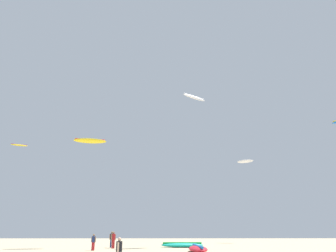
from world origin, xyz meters
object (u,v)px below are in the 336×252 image
(person_foreground, at_px, (119,249))
(kite_aloft_1, at_px, (194,97))
(kite_aloft_3, at_px, (90,141))
(kite_grounded_mid, at_px, (182,245))
(kite_grounded_near, at_px, (198,249))
(kite_aloft_5, at_px, (245,161))
(kite_aloft_0, at_px, (19,145))
(person_right, at_px, (113,239))
(person_left, at_px, (112,238))
(person_midground, at_px, (93,241))

(person_foreground, height_order, kite_aloft_1, kite_aloft_1)
(kite_aloft_3, bearing_deg, kite_grounded_mid, -7.09)
(person_foreground, xyz_separation_m, kite_grounded_near, (5.70, 11.03, -0.60))
(kite_aloft_3, height_order, kite_aloft_5, kite_aloft_5)
(kite_grounded_mid, bearing_deg, person_foreground, -104.05)
(kite_grounded_mid, relative_size, kite_aloft_1, 1.18)
(kite_grounded_mid, xyz_separation_m, kite_aloft_3, (-11.96, 1.49, 12.84))
(kite_grounded_mid, height_order, kite_aloft_5, kite_aloft_5)
(kite_grounded_near, relative_size, kite_aloft_3, 1.24)
(kite_aloft_1, bearing_deg, kite_aloft_0, -171.14)
(kite_aloft_5, bearing_deg, kite_aloft_0, -156.56)
(kite_aloft_0, distance_m, kite_aloft_1, 25.07)
(kite_aloft_5, bearing_deg, kite_aloft_3, -150.08)
(kite_grounded_near, relative_size, kite_aloft_0, 2.54)
(person_right, bearing_deg, person_left, 154.36)
(kite_aloft_3, bearing_deg, person_foreground, -70.38)
(kite_grounded_near, height_order, kite_aloft_3, kite_aloft_3)
(person_left, height_order, kite_aloft_5, kite_aloft_5)
(kite_aloft_1, bearing_deg, kite_aloft_3, -167.59)
(kite_grounded_near, distance_m, kite_aloft_5, 28.84)
(person_foreground, xyz_separation_m, kite_aloft_3, (-7.25, 20.33, 12.21))
(kite_grounded_near, height_order, kite_aloft_0, kite_aloft_0)
(kite_aloft_1, bearing_deg, person_right, -147.33)
(person_midground, relative_size, kite_aloft_0, 0.73)
(person_right, relative_size, kite_aloft_5, 0.61)
(kite_aloft_0, relative_size, kite_aloft_5, 0.75)
(kite_aloft_5, bearing_deg, person_foreground, -116.25)
(person_foreground, distance_m, person_midground, 14.38)
(person_foreground, height_order, kite_aloft_5, kite_aloft_5)
(person_midground, relative_size, person_left, 0.89)
(person_midground, bearing_deg, person_right, -3.82)
(person_foreground, xyz_separation_m, person_midground, (-4.44, 13.68, -0.00))
(person_right, xyz_separation_m, kite_aloft_1, (10.04, 6.44, 19.81))
(person_left, distance_m, kite_aloft_3, 12.79)
(person_foreground, height_order, kite_aloft_0, kite_aloft_0)
(kite_aloft_3, bearing_deg, kite_aloft_1, 12.41)
(person_right, relative_size, kite_aloft_3, 0.40)
(kite_aloft_1, bearing_deg, kite_grounded_mid, -116.85)
(person_midground, height_order, kite_grounded_near, person_midground)
(person_midground, relative_size, kite_grounded_mid, 0.32)
(kite_aloft_1, distance_m, kite_aloft_3, 16.56)
(kite_grounded_near, bearing_deg, kite_aloft_1, 83.75)
(kite_aloft_5, bearing_deg, person_left, -142.62)
(kite_aloft_5, bearing_deg, person_right, -139.14)
(kite_grounded_near, bearing_deg, person_foreground, -117.32)
(kite_grounded_near, xyz_separation_m, kite_aloft_3, (-12.95, 9.29, 12.81))
(person_right, distance_m, kite_grounded_near, 10.58)
(person_foreground, height_order, person_left, person_left)
(kite_aloft_1, bearing_deg, person_midground, -139.58)
(person_left, bearing_deg, kite_grounded_mid, 105.66)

